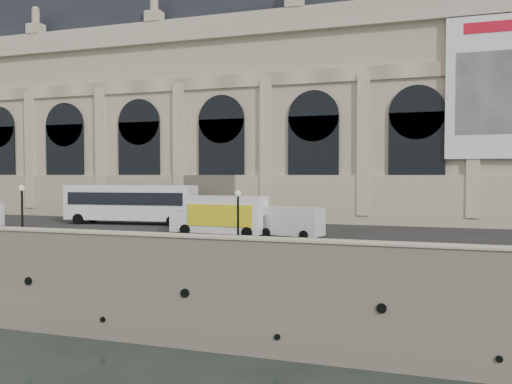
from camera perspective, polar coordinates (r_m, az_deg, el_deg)
ground at (r=34.15m, az=-11.23°, el=-16.91°), size 260.00×260.00×0.00m
quay at (r=65.73m, az=3.49°, el=-5.03°), size 160.00×70.00×6.00m
street at (r=45.39m, az=-2.81°, el=-4.34°), size 160.00×24.00×0.06m
parapet at (r=33.14m, az=-10.81°, el=-5.71°), size 160.00×1.40×1.21m
museum at (r=63.59m, az=-2.69°, el=9.84°), size 69.00×18.70×29.10m
bus_left at (r=51.94m, az=-14.16°, el=-1.18°), size 13.63×4.04×3.96m
van_c at (r=40.51m, az=3.54°, el=-3.40°), size 5.77×3.28×2.42m
box_truck at (r=41.92m, az=-4.07°, el=-2.68°), size 8.19×3.33×3.24m
lamp_left at (r=41.15m, az=-25.16°, el=-2.27°), size 0.43×0.43×4.25m
lamp_right at (r=32.57m, az=-2.07°, el=-3.37°), size 0.41×0.41×4.02m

